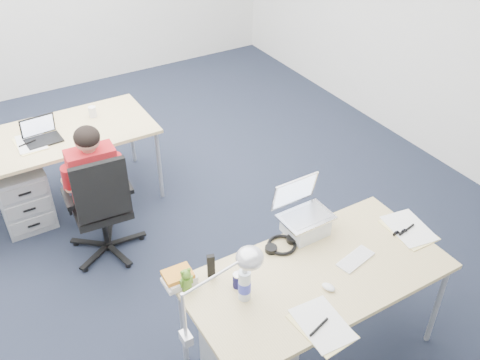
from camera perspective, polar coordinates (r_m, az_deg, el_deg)
name	(u,v)px	position (r m, az deg, el deg)	size (l,w,h in m)	color
floor	(166,252)	(4.49, -7.89, -7.61)	(7.00, 7.00, 0.00)	black
room	(144,55)	(3.55, -10.16, 12.99)	(6.02, 7.02, 2.80)	silver
desk_near	(317,278)	(3.32, 8.22, -10.32)	(1.60, 0.80, 0.73)	tan
desk_far	(58,138)	(4.82, -18.81, 4.23)	(1.60, 0.80, 0.73)	tan
office_chair	(105,225)	(4.40, -14.23, -4.71)	(0.67, 0.67, 0.98)	black
seated_person	(93,184)	(4.35, -15.39, -0.39)	(0.37, 0.63, 1.15)	red
drawer_pedestal_near	(247,356)	(3.43, 0.74, -18.27)	(0.40, 0.50, 0.55)	#ACB0B2
drawer_pedestal_far	(23,194)	(4.96, -22.18, -1.41)	(0.40, 0.50, 0.55)	#ACB0B2
silver_laptop	(307,211)	(3.43, 7.13, -3.33)	(0.33, 0.26, 0.35)	silver
wireless_keyboard	(355,259)	(3.40, 12.22, -8.24)	(0.26, 0.11, 0.01)	white
computer_mouse	(328,287)	(3.19, 9.42, -11.21)	(0.05, 0.08, 0.03)	white
headphones	(282,244)	(3.41, 4.49, -6.83)	(0.25, 0.19, 0.04)	black
can_koozie	(238,280)	(3.14, -0.23, -10.64)	(0.06, 0.06, 0.10)	#15133E
water_bottle	(245,283)	(3.03, 0.49, -10.93)	(0.07, 0.07, 0.24)	silver
bear_figurine	(186,279)	(3.12, -5.75, -10.51)	(0.08, 0.06, 0.16)	#3B751F
book_stack	(179,278)	(3.19, -6.53, -10.32)	(0.18, 0.14, 0.08)	silver
cordless_phone	(211,266)	(3.17, -3.12, -9.18)	(0.05, 0.03, 0.17)	black
papers_left	(322,327)	(3.01, 8.74, -15.21)	(0.24, 0.34, 0.01)	#F5E38E
papers_right	(409,230)	(3.70, 17.56, -5.10)	(0.24, 0.34, 0.01)	#F5E38E
sunglasses	(400,233)	(3.65, 16.71, -5.43)	(0.11, 0.05, 0.02)	black
desk_lamp	(210,299)	(2.79, -3.24, -12.51)	(0.43, 0.16, 0.49)	silver
dark_laptop	(41,130)	(4.68, -20.45, 4.97)	(0.29, 0.28, 0.21)	black
far_cup	(93,112)	(4.96, -15.46, 7.03)	(0.07, 0.07, 0.10)	white
far_papers	(30,144)	(4.73, -21.47, 3.63)	(0.22, 0.32, 0.01)	white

